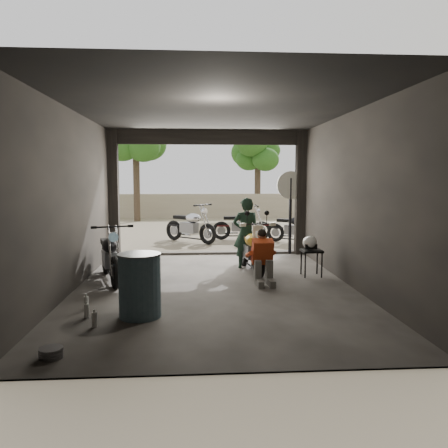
{
  "coord_description": "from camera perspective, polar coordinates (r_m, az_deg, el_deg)",
  "views": [
    {
      "loc": [
        -0.35,
        -7.76,
        2.01
      ],
      "look_at": [
        0.21,
        0.6,
        1.12
      ],
      "focal_mm": 35.0,
      "sensor_mm": 36.0,
      "label": 1
    }
  ],
  "objects": [
    {
      "name": "ground",
      "position": [
        8.02,
        -1.24,
        -8.41
      ],
      "size": [
        80.0,
        80.0,
        0.0
      ],
      "primitive_type": "plane",
      "color": "#7A6D56",
      "rests_on": "ground"
    },
    {
      "name": "helmet",
      "position": [
        9.01,
        11.15,
        -2.41
      ],
      "size": [
        0.39,
        0.4,
        0.28
      ],
      "primitive_type": "ellipsoid",
      "rotation": [
        0.0,
        0.0,
        0.4
      ],
      "color": "silver",
      "rests_on": "stool"
    },
    {
      "name": "tree_right",
      "position": [
        22.04,
        4.45,
        10.11
      ],
      "size": [
        2.2,
        2.2,
        5.0
      ],
      "color": "#382B1E",
      "rests_on": "ground"
    },
    {
      "name": "outside_bike_b",
      "position": [
        14.14,
        2.32,
        0.21
      ],
      "size": [
        1.67,
        0.71,
        1.12
      ],
      "primitive_type": null,
      "rotation": [
        0.0,
        0.0,
        1.55
      ],
      "color": "#370D0F",
      "rests_on": "ground"
    },
    {
      "name": "outside_bike_a",
      "position": [
        13.55,
        -4.44,
        0.13
      ],
      "size": [
        1.82,
        1.75,
        1.21
      ],
      "primitive_type": null,
      "rotation": [
        0.0,
        0.0,
        0.84
      ],
      "color": "black",
      "rests_on": "ground"
    },
    {
      "name": "mechanic",
      "position": [
        8.17,
        5.18,
        -4.56
      ],
      "size": [
        0.55,
        0.72,
        1.01
      ],
      "primitive_type": null,
      "rotation": [
        0.0,
        0.0,
        0.06
      ],
      "color": "#B43E18",
      "rests_on": "ground"
    },
    {
      "name": "stool",
      "position": [
        9.01,
        11.36,
        -3.8
      ],
      "size": [
        0.4,
        0.4,
        0.56
      ],
      "rotation": [
        0.0,
        0.0,
        0.02
      ],
      "color": "black",
      "rests_on": "ground"
    },
    {
      "name": "main_bike",
      "position": [
        9.3,
        3.52,
        -2.9
      ],
      "size": [
        0.9,
        1.75,
        1.12
      ],
      "primitive_type": null,
      "rotation": [
        0.0,
        0.0,
        0.13
      ],
      "color": "beige",
      "rests_on": "ground"
    },
    {
      "name": "garage",
      "position": [
        8.35,
        -1.43,
        1.06
      ],
      "size": [
        7.0,
        7.13,
        3.2
      ],
      "color": "#2D2B28",
      "rests_on": "ground"
    },
    {
      "name": "outside_bike_c",
      "position": [
        13.54,
        9.23,
        -0.21
      ],
      "size": [
        1.7,
        1.44,
        1.08
      ],
      "primitive_type": null,
      "rotation": [
        0.0,
        0.0,
        0.98
      ],
      "color": "black",
      "rests_on": "ground"
    },
    {
      "name": "rider",
      "position": [
        9.59,
        2.9,
        -1.24
      ],
      "size": [
        0.61,
        0.43,
        1.57
      ],
      "primitive_type": "imported",
      "rotation": [
        0.0,
        0.0,
        3.05
      ],
      "color": "black",
      "rests_on": "ground"
    },
    {
      "name": "boundary_wall",
      "position": [
        21.81,
        -2.92,
        2.38
      ],
      "size": [
        18.0,
        0.3,
        1.2
      ],
      "primitive_type": "cube",
      "color": "gray",
      "rests_on": "ground"
    },
    {
      "name": "tree_left",
      "position": [
        20.53,
        -11.48,
        11.5
      ],
      "size": [
        2.2,
        2.2,
        5.6
      ],
      "color": "#382B1E",
      "rests_on": "ground"
    },
    {
      "name": "oil_drum",
      "position": [
        6.4,
        -10.94,
        -7.99
      ],
      "size": [
        0.71,
        0.71,
        0.93
      ],
      "primitive_type": "cylinder",
      "rotation": [
        0.0,
        0.0,
        -0.22
      ],
      "color": "#37505C",
      "rests_on": "ground"
    },
    {
      "name": "sign_post",
      "position": [
        11.44,
        8.68,
        3.21
      ],
      "size": [
        0.73,
        0.08,
        2.18
      ],
      "rotation": [
        0.0,
        0.0,
        0.23
      ],
      "color": "black",
      "rests_on": "ground"
    },
    {
      "name": "left_bike",
      "position": [
        8.74,
        -14.7,
        -3.58
      ],
      "size": [
        1.18,
        1.82,
        1.14
      ],
      "primitive_type": null,
      "rotation": [
        0.0,
        0.0,
        0.31
      ],
      "color": "black",
      "rests_on": "ground"
    }
  ]
}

